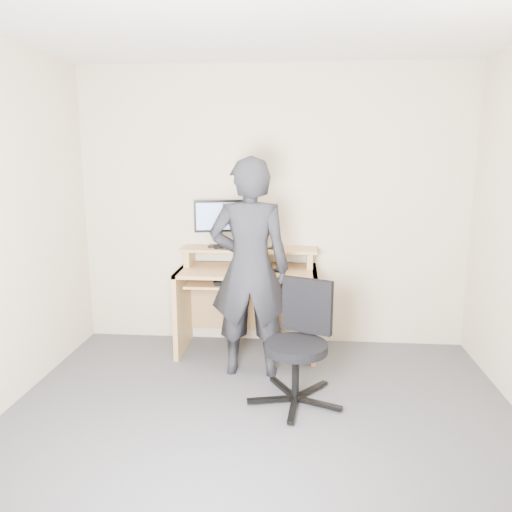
# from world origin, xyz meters

# --- Properties ---
(ground) EXTENTS (3.50, 3.50, 0.00)m
(ground) POSITION_xyz_m (0.00, 0.00, 0.00)
(ground) COLOR #4E4F53
(ground) RESTS_ON ground
(back_wall) EXTENTS (3.50, 0.02, 2.50)m
(back_wall) POSITION_xyz_m (0.00, 1.75, 1.25)
(back_wall) COLOR beige
(back_wall) RESTS_ON ground
(ceiling) EXTENTS (3.50, 3.50, 0.02)m
(ceiling) POSITION_xyz_m (0.00, 0.00, 2.50)
(ceiling) COLOR white
(ceiling) RESTS_ON back_wall
(desk) EXTENTS (1.20, 0.60, 0.91)m
(desk) POSITION_xyz_m (-0.20, 1.53, 0.55)
(desk) COLOR tan
(desk) RESTS_ON ground
(monitor) EXTENTS (0.44, 0.14, 0.42)m
(monitor) POSITION_xyz_m (-0.47, 1.62, 1.16)
(monitor) COLOR black
(monitor) RESTS_ON desk
(external_drive) EXTENTS (0.10, 0.14, 0.20)m
(external_drive) POSITION_xyz_m (-0.28, 1.61, 1.01)
(external_drive) COLOR black
(external_drive) RESTS_ON desk
(travel_mug) EXTENTS (0.09, 0.09, 0.16)m
(travel_mug) POSITION_xyz_m (-0.11, 1.61, 0.99)
(travel_mug) COLOR #AFAEB3
(travel_mug) RESTS_ON desk
(smartphone) EXTENTS (0.11, 0.14, 0.01)m
(smartphone) POSITION_xyz_m (0.02, 1.60, 0.92)
(smartphone) COLOR black
(smartphone) RESTS_ON desk
(charger) EXTENTS (0.05, 0.05, 0.03)m
(charger) POSITION_xyz_m (-0.48, 1.53, 0.93)
(charger) COLOR black
(charger) RESTS_ON desk
(headphones) EXTENTS (0.16, 0.16, 0.06)m
(headphones) POSITION_xyz_m (-0.28, 1.66, 0.92)
(headphones) COLOR silver
(headphones) RESTS_ON desk
(keyboard) EXTENTS (0.49, 0.28, 0.03)m
(keyboard) POSITION_xyz_m (-0.25, 1.36, 0.67)
(keyboard) COLOR black
(keyboard) RESTS_ON desk
(mouse) EXTENTS (0.11, 0.09, 0.04)m
(mouse) POSITION_xyz_m (0.08, 1.35, 0.77)
(mouse) COLOR black
(mouse) RESTS_ON desk
(office_chair) EXTENTS (0.67, 0.65, 0.84)m
(office_chair) POSITION_xyz_m (0.26, 0.59, 0.46)
(office_chair) COLOR black
(office_chair) RESTS_ON ground
(person) EXTENTS (0.63, 0.42, 1.72)m
(person) POSITION_xyz_m (-0.14, 1.01, 0.86)
(person) COLOR black
(person) RESTS_ON ground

